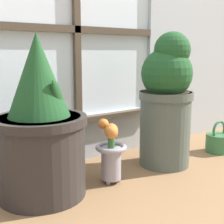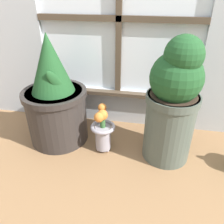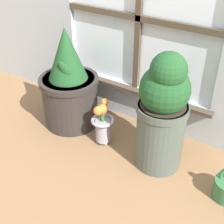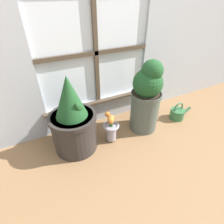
{
  "view_description": "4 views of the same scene",
  "coord_description": "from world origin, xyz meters",
  "px_view_note": "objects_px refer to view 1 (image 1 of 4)",
  "views": [
    {
      "loc": [
        -0.84,
        -0.96,
        0.6
      ],
      "look_at": [
        -0.03,
        0.15,
        0.34
      ],
      "focal_mm": 50.0,
      "sensor_mm": 36.0,
      "label": 1
    },
    {
      "loc": [
        0.22,
        -0.88,
        0.89
      ],
      "look_at": [
        0.02,
        0.19,
        0.25
      ],
      "focal_mm": 35.0,
      "sensor_mm": 36.0,
      "label": 2
    },
    {
      "loc": [
        0.87,
        -1.12,
        1.27
      ],
      "look_at": [
        0.01,
        0.2,
        0.22
      ],
      "focal_mm": 50.0,
      "sensor_mm": 36.0,
      "label": 3
    },
    {
      "loc": [
        -0.57,
        -0.92,
        1.15
      ],
      "look_at": [
        -0.01,
        0.18,
        0.29
      ],
      "focal_mm": 28.0,
      "sensor_mm": 36.0,
      "label": 4
    }
  ],
  "objects_px": {
    "potted_plant_right": "(166,100)",
    "flower_vase": "(111,152)",
    "potted_plant_left": "(40,130)",
    "watering_can": "(219,142)"
  },
  "relations": [
    {
      "from": "potted_plant_right",
      "to": "watering_can",
      "type": "height_order",
      "value": "potted_plant_right"
    },
    {
      "from": "flower_vase",
      "to": "potted_plant_left",
      "type": "bearing_deg",
      "value": 167.34
    },
    {
      "from": "potted_plant_left",
      "to": "watering_can",
      "type": "height_order",
      "value": "potted_plant_left"
    },
    {
      "from": "potted_plant_right",
      "to": "flower_vase",
      "type": "distance_m",
      "value": 0.43
    },
    {
      "from": "flower_vase",
      "to": "watering_can",
      "type": "height_order",
      "value": "flower_vase"
    },
    {
      "from": "potted_plant_right",
      "to": "potted_plant_left",
      "type": "bearing_deg",
      "value": 176.08
    },
    {
      "from": "potted_plant_left",
      "to": "potted_plant_right",
      "type": "xyz_separation_m",
      "value": [
        0.69,
        -0.05,
        0.07
      ]
    },
    {
      "from": "potted_plant_right",
      "to": "watering_can",
      "type": "relative_size",
      "value": 2.61
    },
    {
      "from": "potted_plant_left",
      "to": "potted_plant_right",
      "type": "bearing_deg",
      "value": -3.92
    },
    {
      "from": "potted_plant_left",
      "to": "potted_plant_right",
      "type": "height_order",
      "value": "potted_plant_right"
    }
  ]
}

